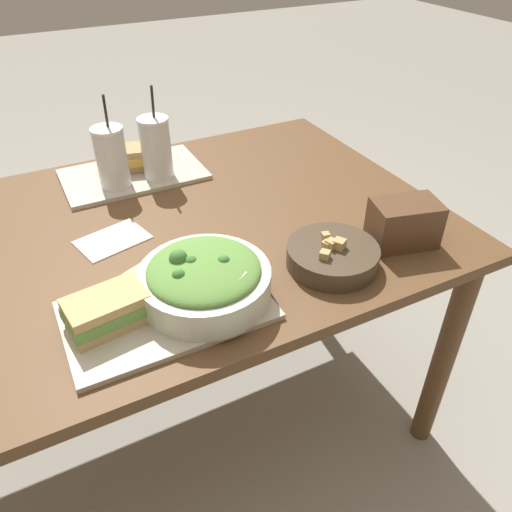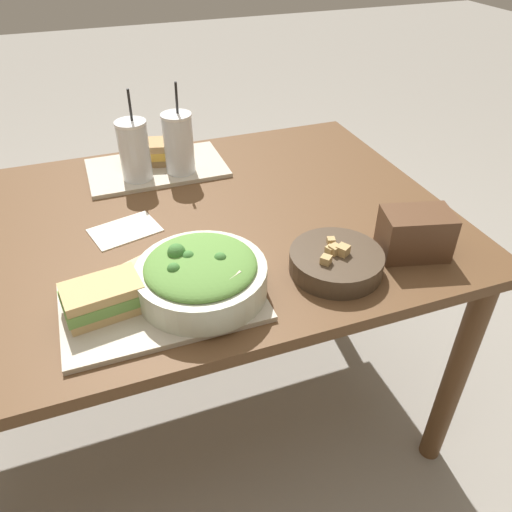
{
  "view_description": "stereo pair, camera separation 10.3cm",
  "coord_description": "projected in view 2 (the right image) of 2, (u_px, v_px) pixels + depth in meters",
  "views": [
    {
      "loc": [
        -0.24,
        -1.02,
        1.41
      ],
      "look_at": [
        0.14,
        -0.28,
        0.79
      ],
      "focal_mm": 35.0,
      "sensor_mm": 36.0,
      "label": 1
    },
    {
      "loc": [
        -0.14,
        -1.06,
        1.41
      ],
      "look_at": [
        0.14,
        -0.28,
        0.79
      ],
      "focal_mm": 35.0,
      "sensor_mm": 36.0,
      "label": 2
    }
  ],
  "objects": [
    {
      "name": "ground_plane",
      "position": [
        188.0,
        407.0,
        1.68
      ],
      "size": [
        12.0,
        12.0,
        0.0
      ],
      "primitive_type": "plane",
      "color": "gray"
    },
    {
      "name": "sandwich_far",
      "position": [
        151.0,
        152.0,
        1.49
      ],
      "size": [
        0.18,
        0.12,
        0.06
      ],
      "rotation": [
        0.0,
        0.0,
        -0.23
      ],
      "color": "tan",
      "rests_on": "tray_far"
    },
    {
      "name": "drink_cup_red",
      "position": [
        179.0,
        145.0,
        1.41
      ],
      "size": [
        0.09,
        0.09,
        0.26
      ],
      "color": "silver",
      "rests_on": "tray_far"
    },
    {
      "name": "dining_table",
      "position": [
        168.0,
        253.0,
        1.3
      ],
      "size": [
        1.45,
        0.95,
        0.73
      ],
      "color": "brown",
      "rests_on": "ground_plane"
    },
    {
      "name": "tray_near",
      "position": [
        163.0,
        303.0,
        1.0
      ],
      "size": [
        0.4,
        0.24,
        0.01
      ],
      "color": "#BCB29E",
      "rests_on": "dining_table"
    },
    {
      "name": "napkin_folded",
      "position": [
        125.0,
        230.0,
        1.22
      ],
      "size": [
        0.18,
        0.15,
        0.0
      ],
      "color": "silver",
      "rests_on": "dining_table"
    },
    {
      "name": "baguette_near",
      "position": [
        156.0,
        263.0,
        1.05
      ],
      "size": [
        0.14,
        0.11,
        0.06
      ],
      "rotation": [
        0.0,
        0.0,
        1.99
      ],
      "color": "#DBBC84",
      "rests_on": "tray_near"
    },
    {
      "name": "sandwich_near",
      "position": [
        103.0,
        298.0,
        0.96
      ],
      "size": [
        0.16,
        0.11,
        0.06
      ],
      "rotation": [
        0.0,
        0.0,
        0.14
      ],
      "color": "tan",
      "rests_on": "tray_near"
    },
    {
      "name": "salad_bowl",
      "position": [
        201.0,
        274.0,
        1.0
      ],
      "size": [
        0.26,
        0.26,
        0.11
      ],
      "color": "beige",
      "rests_on": "tray_near"
    },
    {
      "name": "drink_cup_dark",
      "position": [
        135.0,
        152.0,
        1.38
      ],
      "size": [
        0.09,
        0.09,
        0.25
      ],
      "color": "silver",
      "rests_on": "tray_far"
    },
    {
      "name": "tray_far",
      "position": [
        157.0,
        168.0,
        1.49
      ],
      "size": [
        0.4,
        0.24,
        0.01
      ],
      "color": "#BCB29E",
      "rests_on": "dining_table"
    },
    {
      "name": "chip_bag",
      "position": [
        415.0,
        234.0,
        1.12
      ],
      "size": [
        0.17,
        0.13,
        0.11
      ],
      "rotation": [
        0.0,
        0.0,
        -0.25
      ],
      "color": "brown",
      "rests_on": "dining_table"
    },
    {
      "name": "soup_bowl",
      "position": [
        336.0,
        261.0,
        1.08
      ],
      "size": [
        0.2,
        0.2,
        0.07
      ],
      "color": "#473828",
      "rests_on": "dining_table"
    }
  ]
}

